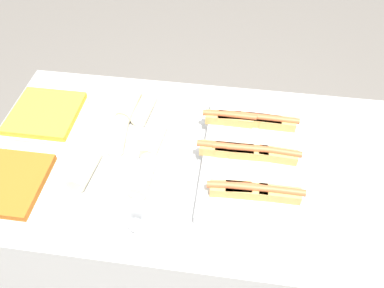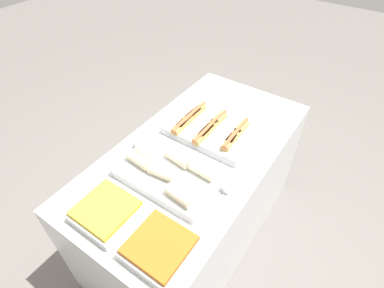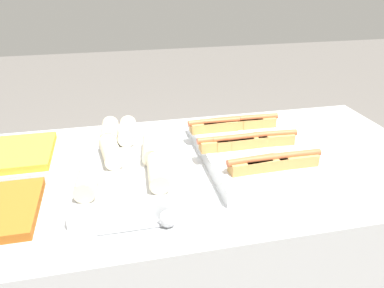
# 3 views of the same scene
# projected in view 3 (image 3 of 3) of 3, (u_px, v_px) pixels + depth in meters

# --- Properties ---
(counter) EXTENTS (1.60, 0.83, 0.87)m
(counter) POSITION_uv_depth(u_px,v_px,m) (202.00, 261.00, 1.46)
(counter) COLOR silver
(counter) RESTS_ON ground_plane
(tray_hotdogs) EXTENTS (0.35, 0.53, 0.10)m
(tray_hotdogs) POSITION_uv_depth(u_px,v_px,m) (246.00, 148.00, 1.29)
(tray_hotdogs) COLOR silver
(tray_hotdogs) RESTS_ON counter
(tray_wraps) EXTENTS (0.37, 0.54, 0.11)m
(tray_wraps) POSITION_uv_depth(u_px,v_px,m) (130.00, 162.00, 1.21)
(tray_wraps) COLOR silver
(tray_wraps) RESTS_ON counter
(tray_side_back) EXTENTS (0.27, 0.27, 0.07)m
(tray_side_back) POSITION_uv_depth(u_px,v_px,m) (15.00, 160.00, 1.22)
(tray_side_back) COLOR silver
(tray_side_back) RESTS_ON counter
(serving_spoon_near) EXTENTS (0.20, 0.05, 0.05)m
(serving_spoon_near) POSITION_uv_depth(u_px,v_px,m) (162.00, 220.00, 0.96)
(serving_spoon_near) COLOR #B2B5BA
(serving_spoon_near) RESTS_ON counter
(serving_spoon_far) EXTENTS (0.19, 0.05, 0.05)m
(serving_spoon_far) POSITION_uv_depth(u_px,v_px,m) (139.00, 129.00, 1.49)
(serving_spoon_far) COLOR #B2B5BA
(serving_spoon_far) RESTS_ON counter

